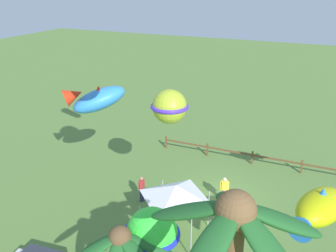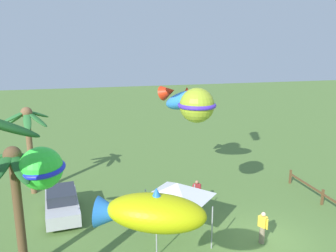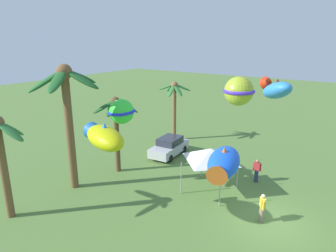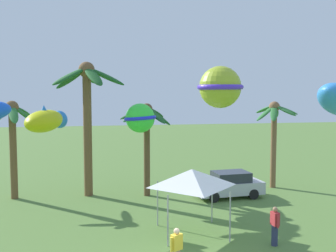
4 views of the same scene
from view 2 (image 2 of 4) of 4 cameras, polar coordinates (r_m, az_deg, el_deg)
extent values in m
plane|color=#567A38|center=(18.45, 15.78, -17.36)|extent=(120.00, 120.00, 0.00)
cylinder|color=brown|center=(15.57, -23.13, -13.38)|extent=(0.36, 0.36, 5.13)
ellipsoid|color=#1E5623|center=(15.42, -23.54, -5.11)|extent=(1.55, 0.52, 1.22)
ellipsoid|color=#1E5623|center=(15.35, -25.78, -4.65)|extent=(1.55, 1.57, 0.86)
ellipsoid|color=#1E5623|center=(14.06, -25.61, -6.34)|extent=(1.76, 1.06, 0.89)
ellipsoid|color=#1E5623|center=(13.99, -23.07, -6.33)|extent=(1.72, 1.16, 0.96)
ellipsoid|color=#1E5623|center=(14.44, -21.32, -6.00)|extent=(0.94, 1.65, 1.16)
ellipsoid|color=#1E5623|center=(15.03, -21.27, -4.95)|extent=(1.33, 1.64, 1.03)
sphere|color=brown|center=(14.63, -24.07, -4.35)|extent=(0.69, 0.69, 0.69)
ellipsoid|color=#1E5623|center=(11.20, -25.63, 0.20)|extent=(1.42, 2.36, 1.31)
cylinder|color=brown|center=(23.21, -21.53, -4.24)|extent=(0.36, 0.36, 5.19)
ellipsoid|color=#2D7033|center=(23.32, -21.48, 1.93)|extent=(1.60, 0.74, 0.75)
ellipsoid|color=#2D7033|center=(23.06, -23.34, 1.26)|extent=(1.08, 1.46, 1.03)
ellipsoid|color=#2D7033|center=(22.43, -23.86, 1.32)|extent=(1.07, 1.59, 0.72)
ellipsoid|color=#2D7033|center=(22.05, -21.98, 0.75)|extent=(1.43, 0.64, 1.11)
ellipsoid|color=#2D7033|center=(22.31, -20.64, 1.07)|extent=(1.02, 1.46, 1.07)
ellipsoid|color=#2D7033|center=(23.00, -20.49, 1.82)|extent=(1.30, 1.48, 0.79)
sphere|color=brown|center=(22.59, -22.10, 2.04)|extent=(0.68, 0.68, 0.68)
cube|color=brown|center=(22.73, 23.90, -10.57)|extent=(0.12, 0.12, 0.95)
cube|color=brown|center=(25.16, 19.34, -7.80)|extent=(0.12, 0.12, 0.95)
cube|color=#BCBCC1|center=(20.37, -16.89, -12.41)|extent=(4.03, 2.03, 0.70)
cube|color=#282D38|center=(20.25, -17.04, -10.62)|extent=(2.15, 1.67, 0.56)
cylinder|color=black|center=(19.45, -14.30, -14.53)|extent=(0.61, 0.23, 0.60)
cylinder|color=black|center=(19.44, -19.05, -14.91)|extent=(0.61, 0.23, 0.60)
cylinder|color=black|center=(21.62, -14.87, -11.58)|extent=(0.61, 0.23, 0.60)
cylinder|color=black|center=(21.60, -19.10, -11.91)|extent=(0.61, 0.23, 0.60)
cylinder|color=#2D3351|center=(20.79, 4.67, -11.82)|extent=(0.26, 0.26, 0.84)
cube|color=#B72D33|center=(20.51, 4.71, -10.08)|extent=(0.27, 0.40, 0.54)
sphere|color=#A37556|center=(20.36, 4.73, -9.11)|extent=(0.21, 0.21, 0.21)
cylinder|color=#B72D33|center=(20.62, 5.30, -10.11)|extent=(0.09, 0.09, 0.52)
cylinder|color=#B72D33|center=(20.44, 4.11, -10.30)|extent=(0.09, 0.09, 0.52)
cylinder|color=gray|center=(17.91, 15.09, -16.77)|extent=(0.26, 0.26, 0.84)
cube|color=yellow|center=(17.58, 15.23, -14.82)|extent=(0.44, 0.39, 0.54)
sphere|color=beige|center=(17.41, 15.31, -13.74)|extent=(0.21, 0.21, 0.21)
cylinder|color=yellow|center=(17.70, 14.57, -14.75)|extent=(0.09, 0.09, 0.52)
cylinder|color=yellow|center=(17.50, 15.89, -15.19)|extent=(0.09, 0.09, 0.52)
cylinder|color=#9E9EA3|center=(16.76, 7.19, -16.16)|extent=(0.06, 0.06, 2.10)
cylinder|color=#9E9EA3|center=(18.92, 4.30, -12.41)|extent=(0.06, 0.06, 2.10)
cylinder|color=#9E9EA3|center=(16.10, -1.89, -17.39)|extent=(0.06, 0.06, 2.10)
cylinder|color=#9E9EA3|center=(18.34, -3.65, -13.29)|extent=(0.06, 0.06, 2.10)
pyramid|color=white|center=(16.84, 1.52, -10.45)|extent=(2.86, 2.86, 0.75)
sphere|color=#A1B72A|center=(16.80, 4.75, 3.39)|extent=(1.69, 1.69, 1.69)
torus|color=#4E2DD9|center=(16.80, 4.75, 3.39)|extent=(2.02, 2.02, 0.21)
sphere|color=#34E438|center=(14.13, -19.99, -6.49)|extent=(1.64, 1.64, 1.64)
torus|color=#1E2BEA|center=(14.13, -19.99, -6.49)|extent=(2.45, 2.45, 0.33)
ellipsoid|color=#3187E5|center=(21.54, 3.07, 4.30)|extent=(3.38, 3.27, 1.92)
cone|color=red|center=(22.19, 0.06, 5.62)|extent=(1.53, 1.52, 1.20)
cone|color=red|center=(21.46, 3.09, 5.60)|extent=(0.85, 0.85, 0.62)
ellipsoid|color=#BCC30E|center=(9.74, -1.87, -13.96)|extent=(2.21, 3.08, 1.15)
cone|color=blue|center=(9.99, -9.10, -13.86)|extent=(1.12, 1.15, 0.92)
cone|color=blue|center=(9.54, -1.89, -11.58)|extent=(0.70, 0.70, 0.56)
camera|label=1|loc=(13.84, -65.92, 17.59)|focal=39.56mm
camera|label=3|loc=(11.85, 80.65, 1.99)|focal=32.41mm
camera|label=4|loc=(24.04, 49.15, 1.54)|focal=44.50mm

